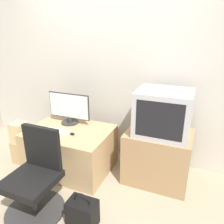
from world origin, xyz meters
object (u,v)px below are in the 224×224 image
Objects in this scene: mouse at (72,134)px; crt_tv at (163,113)px; office_chair at (35,181)px; cardboard_box_lower at (22,152)px; handbag at (82,213)px; main_monitor at (69,109)px; keyboard at (56,131)px.

crt_tv is (1.02, 0.30, 0.32)m from mouse.
office_chair reaches higher than mouse.
cardboard_box_lower is at bearing -177.34° from mouse.
crt_tv reaches higher than office_chair.
crt_tv is 1.34m from handbag.
cardboard_box_lower is (-0.60, -0.35, -0.61)m from main_monitor.
cardboard_box_lower is at bearing -169.61° from crt_tv.
office_chair is at bearing -78.96° from main_monitor.
keyboard is 1.08m from handbag.
mouse is 0.93m from handbag.
main_monitor is 1.36m from handbag.
mouse reaches higher than keyboard.
crt_tv is 0.68× the size of office_chair.
handbag is (-0.53, -0.96, -0.76)m from crt_tv.
crt_tv is at bearing 41.94° from office_chair.
main_monitor is 0.69× the size of office_chair.
handbag reaches higher than cardboard_box_lower.
mouse is 1.11m from crt_tv.
main_monitor is 1.64× the size of handbag.
crt_tv reaches higher than handbag.
main_monitor is 1.79× the size of keyboard.
handbag is (0.73, -0.66, -0.43)m from keyboard.
keyboard is 0.39× the size of office_chair.
keyboard is 1.04× the size of cardboard_box_lower.
main_monitor reaches higher than handbag.
mouse is at bearing 126.69° from handbag.
keyboard reaches higher than handbag.
handbag is at bearing -25.11° from cardboard_box_lower.
mouse is 0.70m from office_chair.
keyboard is at bearing 137.97° from handbag.
office_chair is 2.38× the size of handbag.
office_chair is (-0.04, -0.66, -0.24)m from mouse.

